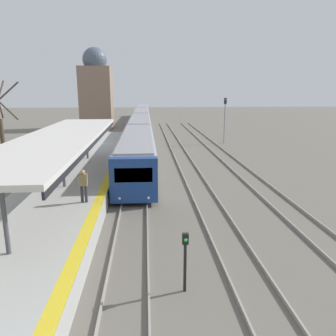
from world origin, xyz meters
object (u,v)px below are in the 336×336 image
at_px(signal_post_near, 185,256).
at_px(train_near, 141,122).
at_px(person_on_platform, 83,184).
at_px(signal_mast_far, 225,115).

bearing_deg(signal_post_near, train_near, 92.62).
relative_size(person_on_platform, signal_post_near, 0.82).
bearing_deg(signal_post_near, signal_mast_far, 74.29).
relative_size(train_near, signal_mast_far, 12.22).
xyz_separation_m(signal_post_near, signal_mast_far, (8.37, 29.76, 2.15)).
bearing_deg(person_on_platform, signal_mast_far, 61.67).
xyz_separation_m(person_on_platform, signal_post_near, (4.29, -6.27, -0.67)).
height_order(train_near, signal_post_near, train_near).
distance_m(train_near, signal_mast_far, 15.54).
bearing_deg(signal_mast_far, person_on_platform, -118.33).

